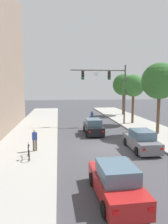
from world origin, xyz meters
TOP-DOWN VIEW (x-y plane):
  - ground_plane at (0.00, 0.00)m, footprint 120.00×120.00m
  - sidewalk_left at (-6.50, 0.00)m, footprint 5.00×60.00m
  - traffic_signal_mast at (2.59, 9.70)m, footprint 7.04×0.38m
  - car_lead_black at (-0.26, 5.10)m, footprint 1.92×4.28m
  - car_following_grey at (2.56, -0.81)m, footprint 1.87×4.26m
  - car_third_red at (-1.38, -7.43)m, footprint 1.92×4.28m
  - pedestrian_sidewalk_left_walker at (-5.65, -0.52)m, footprint 0.36×0.22m
  - pedestrian_crossing_road at (0.69, 11.73)m, footprint 0.36×0.22m
  - bicycle_leaning at (-5.90, -2.02)m, footprint 0.37×1.75m
  - fire_hydrant at (4.66, 2.37)m, footprint 0.48×0.24m
  - street_tree_nearest at (6.22, 3.80)m, footprint 3.63×3.63m
  - street_tree_second at (5.85, 10.05)m, footprint 2.88×2.88m
  - street_tree_third at (7.17, 18.23)m, footprint 3.65×3.65m

SIDE VIEW (x-z plane):
  - ground_plane at x=0.00m, z-range 0.00..0.00m
  - sidewalk_left at x=-6.50m, z-range 0.00..0.15m
  - fire_hydrant at x=4.66m, z-range 0.15..0.87m
  - bicycle_leaning at x=-5.90m, z-range 0.05..1.03m
  - car_lead_black at x=-0.26m, z-range -0.08..1.52m
  - car_following_grey at x=2.56m, z-range -0.08..1.52m
  - car_third_red at x=-1.38m, z-range -0.08..1.52m
  - pedestrian_crossing_road at x=0.69m, z-range 0.09..1.73m
  - pedestrian_sidewalk_left_walker at x=-5.65m, z-range 0.24..1.88m
  - street_tree_second at x=5.85m, z-range 1.84..8.19m
  - street_tree_third at x=7.17m, z-range 1.75..8.66m
  - traffic_signal_mast at x=2.59m, z-range 1.61..9.11m
  - street_tree_nearest at x=6.22m, z-range 1.89..9.04m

